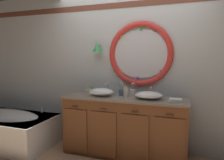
{
  "coord_description": "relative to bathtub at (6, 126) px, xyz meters",
  "views": [
    {
      "loc": [
        0.82,
        -2.68,
        1.5
      ],
      "look_at": [
        -0.19,
        0.25,
        1.15
      ],
      "focal_mm": 32.82,
      "sensor_mm": 36.0,
      "label": 1
    }
  ],
  "objects": [
    {
      "name": "back_wall_assembly",
      "position": [
        2.05,
        0.63,
        1.02
      ],
      "size": [
        6.4,
        0.26,
        2.6
      ],
      "color": "silver",
      "rests_on": "ground_plane"
    },
    {
      "name": "vanity_counter",
      "position": [
        2.05,
        0.3,
        0.14
      ],
      "size": [
        1.86,
        0.63,
        0.9
      ],
      "color": "brown",
      "rests_on": "ground_plane"
    },
    {
      "name": "bathtub",
      "position": [
        0.0,
        0.0,
        0.0
      ],
      "size": [
        1.71,
        0.91,
        0.61
      ],
      "color": "white",
      "rests_on": "ground_plane"
    },
    {
      "name": "sink_basin_left",
      "position": [
        1.68,
        0.27,
        0.65
      ],
      "size": [
        0.38,
        0.38,
        0.12
      ],
      "color": "white",
      "rests_on": "vanity_counter"
    },
    {
      "name": "sink_basin_right",
      "position": [
        2.41,
        0.27,
        0.64
      ],
      "size": [
        0.4,
        0.4,
        0.11
      ],
      "color": "white",
      "rests_on": "vanity_counter"
    },
    {
      "name": "faucet_set_left",
      "position": [
        1.68,
        0.51,
        0.66
      ],
      "size": [
        0.21,
        0.13,
        0.17
      ],
      "color": "silver",
      "rests_on": "vanity_counter"
    },
    {
      "name": "faucet_set_right",
      "position": [
        2.41,
        0.51,
        0.65
      ],
      "size": [
        0.22,
        0.14,
        0.15
      ],
      "color": "silver",
      "rests_on": "vanity_counter"
    },
    {
      "name": "toothbrush_holder_left",
      "position": [
        1.97,
        0.4,
        0.65
      ],
      "size": [
        0.09,
        0.09,
        0.22
      ],
      "color": "slate",
      "rests_on": "vanity_counter"
    },
    {
      "name": "toothbrush_holder_right",
      "position": [
        2.14,
        0.44,
        0.65
      ],
      "size": [
        0.08,
        0.08,
        0.21
      ],
      "color": "white",
      "rests_on": "vanity_counter"
    },
    {
      "name": "soap_dispenser",
      "position": [
        2.07,
        0.3,
        0.66
      ],
      "size": [
        0.07,
        0.07,
        0.17
      ],
      "color": "#EFE5C6",
      "rests_on": "vanity_counter"
    },
    {
      "name": "folded_hand_towel",
      "position": [
        2.79,
        0.21,
        0.61
      ],
      "size": [
        0.18,
        0.13,
        0.04
      ],
      "color": "white",
      "rests_on": "vanity_counter"
    },
    {
      "name": "toiletry_basket",
      "position": [
        1.39,
        0.48,
        0.62
      ],
      "size": [
        0.16,
        0.09,
        0.12
      ],
      "color": "beige",
      "rests_on": "vanity_counter"
    }
  ]
}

